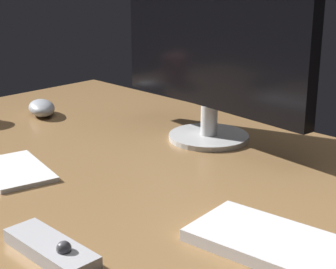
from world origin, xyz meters
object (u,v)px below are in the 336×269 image
object	(u,v)px
monitor	(211,36)
computer_mouse	(42,108)
notepad	(15,170)
keyboard	(330,263)
media_remote	(51,249)

from	to	relation	value
monitor	computer_mouse	distance (cm)	48.56
monitor	notepad	xyz separation A→B (cm)	(-12.46, -39.34, -21.65)
notepad	keyboard	bearing A→B (deg)	10.65
notepad	computer_mouse	bearing A→B (deg)	139.87
computer_mouse	notepad	world-z (taller)	computer_mouse
monitor	notepad	world-z (taller)	monitor
computer_mouse	media_remote	size ratio (longest dim) A/B	0.68
monitor	media_remote	xyz separation A→B (cm)	(17.21, -51.39, -21.01)
monitor	computer_mouse	size ratio (longest dim) A/B	4.86
media_remote	computer_mouse	bearing A→B (deg)	148.03
keyboard	computer_mouse	bearing A→B (deg)	164.78
computer_mouse	media_remote	xyz separation A→B (cm)	(58.87, -36.66, -0.87)
media_remote	notepad	world-z (taller)	media_remote
media_remote	notepad	bearing A→B (deg)	157.85
keyboard	computer_mouse	xyz separation A→B (cm)	(-86.16, 13.90, 1.05)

